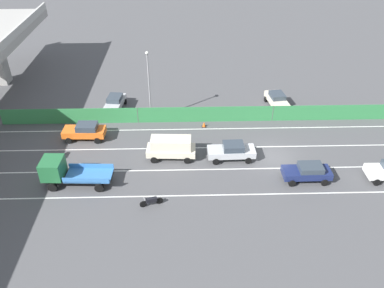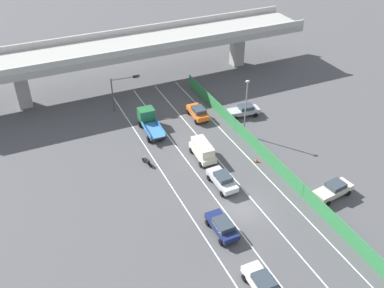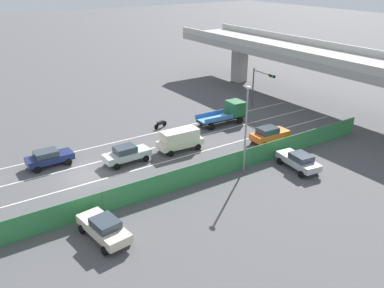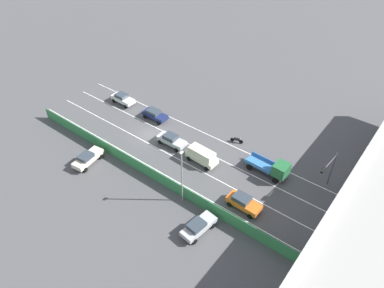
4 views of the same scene
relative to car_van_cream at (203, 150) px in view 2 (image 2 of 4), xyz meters
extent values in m
plane|color=#4C4C4F|center=(-0.24, -9.95, -1.23)|extent=(300.00, 300.00, 0.00)
cube|color=silver|center=(-5.56, -3.66, -1.22)|extent=(0.14, 48.58, 0.01)
cube|color=silver|center=(-2.01, -3.66, -1.22)|extent=(0.14, 48.58, 0.01)
cube|color=silver|center=(1.54, -3.66, -1.22)|extent=(0.14, 48.58, 0.01)
cube|color=silver|center=(5.09, -3.66, -1.22)|extent=(0.14, 48.58, 0.01)
cube|color=#A09E99|center=(-0.24, 22.63, 5.19)|extent=(55.38, 8.70, 1.01)
cube|color=#B2B2AD|center=(-0.24, 18.45, 6.14)|extent=(55.38, 0.30, 0.90)
cube|color=#B2B2AD|center=(-0.24, 26.80, 6.14)|extent=(55.38, 0.30, 0.90)
cube|color=#A09E99|center=(-17.96, 22.63, 1.73)|extent=(1.88, 1.88, 5.91)
cube|color=#A09E99|center=(17.48, 22.63, 1.73)|extent=(1.88, 1.88, 5.91)
cube|color=#338447|center=(6.67, -3.66, -0.31)|extent=(0.06, 44.58, 1.83)
cylinder|color=#4C514C|center=(6.67, -11.09, -0.31)|extent=(0.10, 0.10, 1.83)
cylinder|color=#4C514C|center=(6.67, 3.77, -0.31)|extent=(0.10, 0.10, 1.83)
cylinder|color=#4C514C|center=(6.67, 18.63, -0.31)|extent=(0.10, 0.10, 1.83)
cube|color=beige|center=(0.00, 0.00, -0.43)|extent=(2.05, 4.72, 0.64)
cube|color=beige|center=(0.00, 0.00, 0.41)|extent=(1.79, 3.87, 1.04)
cylinder|color=black|center=(-0.83, 1.62, -0.91)|extent=(0.25, 0.65, 0.64)
cylinder|color=black|center=(0.99, 1.53, -0.91)|extent=(0.25, 0.65, 0.64)
cylinder|color=black|center=(-0.99, -1.53, -0.91)|extent=(0.25, 0.65, 0.64)
cylinder|color=black|center=(0.83, -1.62, -0.91)|extent=(0.25, 0.65, 0.64)
cube|color=#B7BABC|center=(-0.35, -5.72, -0.43)|extent=(1.84, 4.54, 0.62)
cube|color=#333D47|center=(-0.34, -5.89, 0.17)|extent=(1.57, 1.97, 0.59)
cylinder|color=black|center=(-1.25, -4.21, -0.91)|extent=(0.24, 0.65, 0.64)
cylinder|color=black|center=(0.48, -4.17, -0.91)|extent=(0.24, 0.65, 0.64)
cylinder|color=black|center=(-1.18, -7.27, -0.91)|extent=(0.24, 0.65, 0.64)
cylinder|color=black|center=(0.56, -7.23, -0.91)|extent=(0.24, 0.65, 0.64)
cube|color=navy|center=(-3.70, -12.01, -0.45)|extent=(1.76, 4.23, 0.60)
cube|color=#333D47|center=(-3.70, -12.30, 0.11)|extent=(1.53, 2.07, 0.51)
cylinder|color=black|center=(-4.58, -10.58, -0.91)|extent=(0.22, 0.64, 0.64)
cylinder|color=black|center=(-2.85, -10.57, -0.91)|extent=(0.22, 0.64, 0.64)
cylinder|color=black|center=(-4.56, -13.45, -0.91)|extent=(0.22, 0.64, 0.64)
cylinder|color=black|center=(-2.83, -13.44, -0.91)|extent=(0.22, 0.64, 0.64)
cube|color=orange|center=(3.55, 8.96, -0.41)|extent=(1.91, 4.31, 0.68)
cube|color=#333D47|center=(3.54, 8.61, 0.22)|extent=(1.62, 2.08, 0.58)
cylinder|color=black|center=(2.72, 10.44, -0.91)|extent=(0.24, 0.65, 0.64)
cylinder|color=black|center=(4.48, 10.38, -0.91)|extent=(0.24, 0.65, 0.64)
cylinder|color=black|center=(2.62, 7.55, -0.91)|extent=(0.24, 0.65, 0.64)
cylinder|color=black|center=(4.39, 7.49, -0.91)|extent=(0.24, 0.65, 0.64)
cube|color=white|center=(-3.81, -19.48, -0.41)|extent=(1.76, 4.28, 0.67)
cube|color=#333D47|center=(-3.81, -19.71, 0.20)|extent=(1.53, 1.95, 0.54)
cylinder|color=black|center=(-4.65, -18.02, -0.91)|extent=(0.23, 0.64, 0.64)
cylinder|color=black|center=(-2.94, -18.04, -0.91)|extent=(0.23, 0.64, 0.64)
cube|color=black|center=(-3.69, 8.03, -0.50)|extent=(1.92, 5.96, 0.25)
cube|color=#236638|center=(-3.59, 10.09, 0.45)|extent=(2.16, 1.86, 1.65)
cube|color=#3875BC|center=(-3.73, 7.07, -0.33)|extent=(2.25, 4.06, 0.10)
cube|color=#3875BC|center=(-4.73, 7.12, -0.07)|extent=(0.26, 3.98, 0.50)
cube|color=#3875BC|center=(-2.73, 7.03, -0.07)|extent=(0.26, 3.98, 0.50)
cylinder|color=black|center=(-4.64, 10.08, -0.83)|extent=(0.30, 0.81, 0.80)
cylinder|color=black|center=(-2.56, 9.99, -0.83)|extent=(0.30, 0.81, 0.80)
cylinder|color=black|center=(-4.81, 6.08, -0.83)|extent=(0.30, 0.81, 0.80)
cylinder|color=black|center=(-2.74, 5.98, -0.83)|extent=(0.30, 0.81, 0.80)
cylinder|color=black|center=(-6.85, 2.16, -0.93)|extent=(0.26, 0.60, 0.60)
cylinder|color=black|center=(-6.47, 0.86, -0.93)|extent=(0.26, 0.60, 0.60)
cube|color=black|center=(-6.66, 1.51, -0.65)|extent=(0.52, 0.96, 0.36)
cylinder|color=#B2B2B2|center=(-6.82, 2.05, -0.31)|extent=(0.58, 0.20, 0.03)
cube|color=beige|center=(9.72, -12.28, -0.42)|extent=(4.80, 2.33, 0.65)
cube|color=#333D47|center=(10.03, -12.24, 0.17)|extent=(2.06, 1.77, 0.53)
cylinder|color=black|center=(8.28, -13.35, -0.91)|extent=(0.66, 0.30, 0.64)
cylinder|color=black|center=(8.05, -11.61, -0.91)|extent=(0.66, 0.30, 0.64)
cylinder|color=black|center=(11.39, -12.95, -0.91)|extent=(0.66, 0.30, 0.64)
cylinder|color=black|center=(11.17, -11.21, -0.91)|extent=(0.66, 0.30, 0.64)
cube|color=#B2B5B7|center=(9.63, 6.72, -0.45)|extent=(4.64, 2.25, 0.60)
cube|color=#333D47|center=(9.98, 6.68, 0.12)|extent=(2.10, 1.74, 0.53)
cylinder|color=black|center=(8.02, 6.05, -0.91)|extent=(0.66, 0.29, 0.64)
cylinder|color=black|center=(8.22, 7.76, -0.91)|extent=(0.66, 0.29, 0.64)
cylinder|color=black|center=(11.03, 5.68, -0.91)|extent=(0.66, 0.29, 0.64)
cylinder|color=black|center=(11.24, 7.40, -0.91)|extent=(0.66, 0.29, 0.64)
cylinder|color=#47474C|center=(-6.62, 15.46, 1.40)|extent=(0.18, 0.18, 5.26)
cylinder|color=#47474C|center=(-4.64, 15.32, 3.73)|extent=(3.97, 0.39, 0.12)
cube|color=black|center=(-3.06, 15.21, 3.73)|extent=(0.98, 0.34, 0.32)
sphere|color=#390706|center=(-3.37, 15.07, 3.73)|extent=(0.20, 0.20, 0.20)
sphere|color=#3B2806|center=(-3.07, 15.05, 3.73)|extent=(0.20, 0.20, 0.20)
sphere|color=green|center=(-2.77, 15.03, 3.73)|extent=(0.20, 0.20, 0.20)
cylinder|color=gray|center=(7.15, 2.34, 2.60)|extent=(0.16, 0.16, 7.65)
ellipsoid|color=silver|center=(7.15, 2.34, 6.61)|extent=(0.60, 0.36, 0.28)
cone|color=orange|center=(5.58, -3.46, -0.92)|extent=(0.36, 0.36, 0.60)
cube|color=black|center=(5.58, -3.46, -1.21)|extent=(0.47, 0.47, 0.03)
camera|label=1|loc=(-30.29, -1.17, 20.79)|focal=36.22mm
camera|label=2|loc=(-19.23, -38.86, 30.34)|focal=40.92mm
camera|label=3|loc=(32.61, -20.35, 15.96)|focal=38.69mm
camera|label=4|loc=(30.52, 21.94, 32.88)|focal=34.07mm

